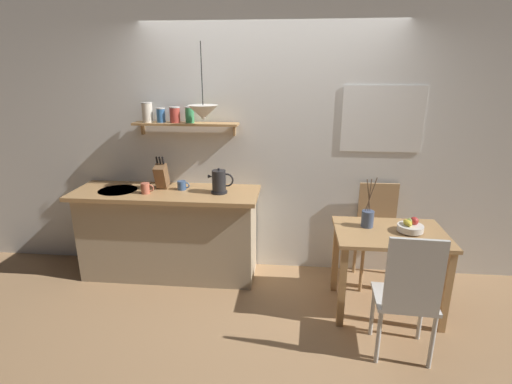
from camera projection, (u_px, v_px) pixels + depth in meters
The scene contains 14 objects.
ground_plane at pixel (264, 294), 3.72m from camera, with size 14.00×14.00×0.00m, color #A87F56.
back_wall at pixel (290, 143), 3.91m from camera, with size 6.80×0.11×2.70m.
kitchen_counter at pixel (169, 232), 3.97m from camera, with size 1.83×0.63×0.92m.
wall_shelf at pixel (174, 118), 3.79m from camera, with size 1.04×0.20×0.32m.
dining_table at pixel (389, 246), 3.32m from camera, with size 0.92×0.65×0.75m.
dining_chair_near at pixel (408, 293), 2.74m from camera, with size 0.45×0.40×1.01m.
dining_chair_far at pixel (378, 229), 3.86m from camera, with size 0.44×0.44×0.98m.
fruit_bowl at pixel (410, 226), 3.26m from camera, with size 0.21×0.21×0.13m.
twig_vase at pixel (368, 218), 3.36m from camera, with size 0.10×0.10×0.45m.
electric_kettle at pixel (219, 182), 3.72m from camera, with size 0.25×0.16×0.25m.
knife_block at pixel (161, 176), 3.85m from camera, with size 0.11×0.19×0.33m.
coffee_mug_by_sink at pixel (146, 188), 3.73m from camera, with size 0.13×0.08×0.10m.
coffee_mug_spare at pixel (182, 185), 3.85m from camera, with size 0.12×0.08×0.09m.
pendant_lamp at pixel (203, 112), 3.54m from camera, with size 0.28×0.28×0.68m.
Camera 1 is at (0.24, -3.24, 2.06)m, focal length 27.23 mm.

